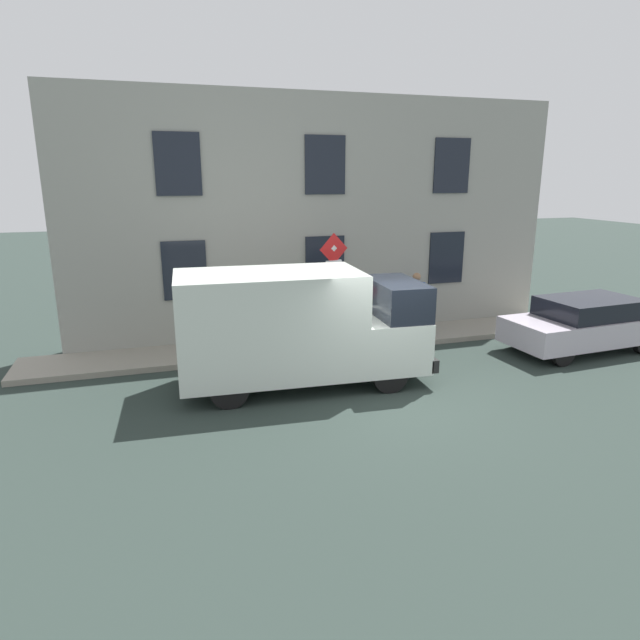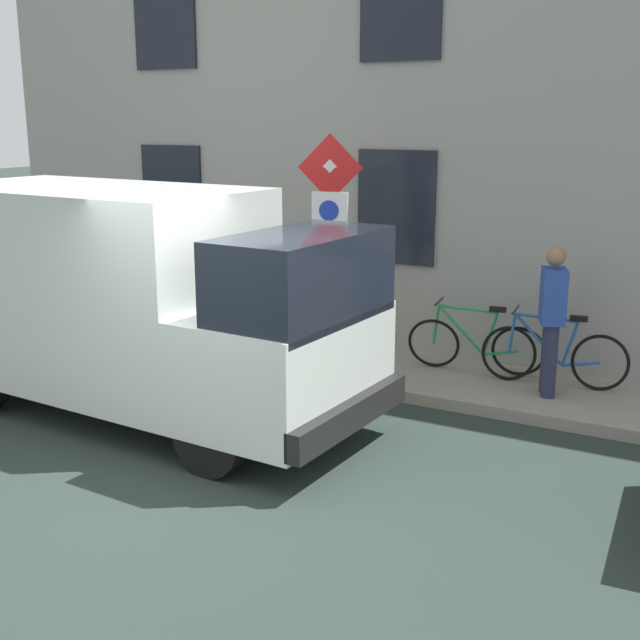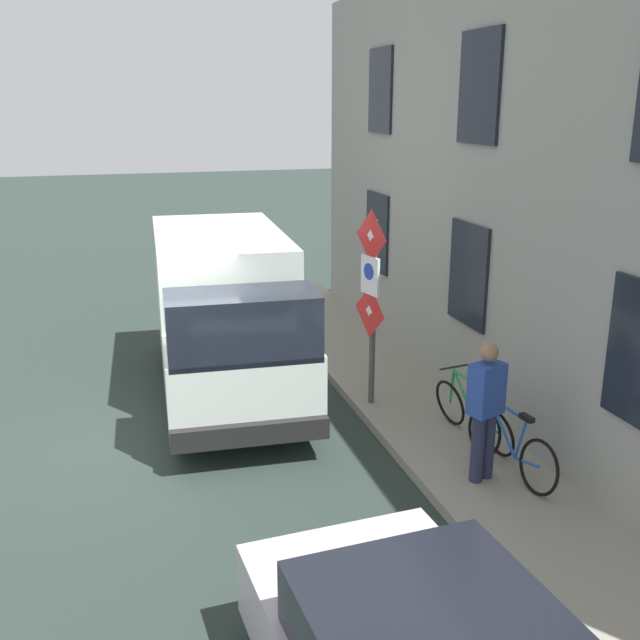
# 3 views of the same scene
# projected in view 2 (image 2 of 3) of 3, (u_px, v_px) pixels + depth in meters

# --- Properties ---
(ground_plane) EXTENTS (80.00, 80.00, 0.00)m
(ground_plane) POSITION_uv_depth(u_px,v_px,m) (189.00, 484.00, 7.40)
(ground_plane) COLOR #26322D
(sidewalk_slab) EXTENTS (1.65, 15.62, 0.14)m
(sidewalk_slab) POSITION_uv_depth(u_px,v_px,m) (368.00, 368.00, 10.60)
(sidewalk_slab) COLOR gray
(sidewalk_slab) RESTS_ON ground_plane
(building_facade) EXTENTS (0.75, 13.62, 6.50)m
(building_facade) POSITION_uv_depth(u_px,v_px,m) (409.00, 116.00, 10.82)
(building_facade) COLOR gray
(building_facade) RESTS_ON ground_plane
(sign_post_stacked) EXTENTS (0.20, 0.55, 2.80)m
(sign_post_stacked) POSITION_uv_depth(u_px,v_px,m) (330.00, 232.00, 9.73)
(sign_post_stacked) COLOR #474C47
(sign_post_stacked) RESTS_ON sidewalk_slab
(delivery_van) EXTENTS (2.30, 5.43, 2.50)m
(delivery_van) POSITION_uv_depth(u_px,v_px,m) (134.00, 297.00, 8.92)
(delivery_van) COLOR silver
(delivery_van) RESTS_ON ground_plane
(bicycle_blue) EXTENTS (0.46, 1.71, 0.89)m
(bicycle_blue) POSITION_uv_depth(u_px,v_px,m) (553.00, 354.00, 9.65)
(bicycle_blue) COLOR black
(bicycle_blue) RESTS_ON sidewalk_slab
(bicycle_green) EXTENTS (0.50, 1.72, 0.89)m
(bicycle_green) POSITION_uv_depth(u_px,v_px,m) (475.00, 344.00, 10.10)
(bicycle_green) COLOR black
(bicycle_green) RESTS_ON sidewalk_slab
(pedestrian) EXTENTS (0.46, 0.38, 1.72)m
(pedestrian) POSITION_uv_depth(u_px,v_px,m) (552.00, 316.00, 9.16)
(pedestrian) COLOR #262B47
(pedestrian) RESTS_ON sidewalk_slab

